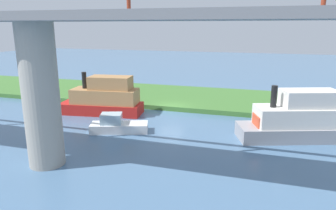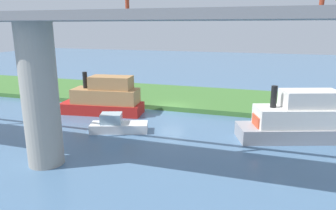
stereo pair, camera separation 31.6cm
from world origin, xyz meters
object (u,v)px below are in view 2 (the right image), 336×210
(mooring_post, at_px, (112,96))
(motorboat_red, at_px, (104,98))
(bridge_pylon, at_px, (40,96))
(motorboat_white, at_px, (117,125))
(person_on_bank, at_px, (127,95))
(skiff_small, at_px, (297,120))

(mooring_post, xyz_separation_m, motorboat_red, (-1.12, 3.86, 0.60))
(motorboat_red, bearing_deg, bridge_pylon, 101.11)
(mooring_post, height_order, motorboat_white, motorboat_white)
(person_on_bank, bearing_deg, skiff_small, 160.85)
(bridge_pylon, bearing_deg, motorboat_white, -101.97)
(skiff_small, relative_size, motorboat_white, 1.75)
(mooring_post, xyz_separation_m, skiff_small, (-19.49, 6.00, 0.63))
(person_on_bank, height_order, mooring_post, person_on_bank)
(motorboat_white, bearing_deg, mooring_post, -60.00)
(skiff_small, height_order, motorboat_white, skiff_small)
(skiff_small, height_order, motorboat_red, skiff_small)
(bridge_pylon, bearing_deg, mooring_post, -77.65)
(mooring_post, height_order, motorboat_red, motorboat_red)
(person_on_bank, bearing_deg, motorboat_red, 81.42)
(skiff_small, bearing_deg, person_on_bank, -19.15)
(person_on_bank, relative_size, motorboat_white, 0.27)
(person_on_bank, distance_m, motorboat_white, 9.47)
(motorboat_white, bearing_deg, bridge_pylon, 78.03)
(mooring_post, bearing_deg, person_on_bank, -174.39)
(person_on_bank, height_order, motorboat_white, person_on_bank)
(skiff_small, distance_m, motorboat_red, 18.50)
(mooring_post, bearing_deg, motorboat_red, 106.16)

